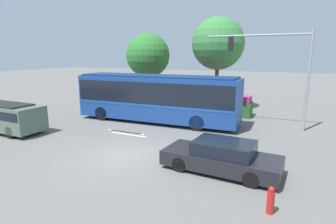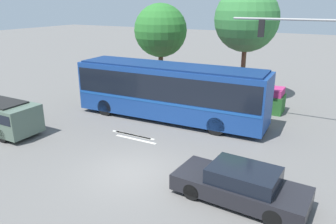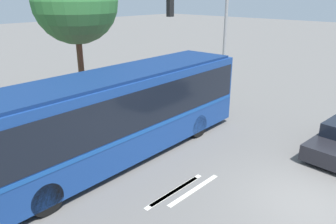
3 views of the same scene
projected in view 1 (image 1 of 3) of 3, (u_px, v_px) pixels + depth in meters
ground_plane at (126, 155)px, 12.89m from camera, size 140.00×140.00×0.00m
city_bus at (156, 96)px, 19.00m from camera, size 11.53×2.87×3.29m
sedan_foreground at (221, 157)px, 11.04m from camera, size 4.77×2.16×1.29m
suv_left_lane at (6, 115)px, 16.72m from camera, size 5.07×2.00×1.76m
traffic_light_pole at (280, 62)px, 16.90m from camera, size 6.39×0.24×6.23m
flowering_hedge at (191, 102)px, 22.67m from camera, size 9.81×1.49×1.57m
street_tree_left at (148, 56)px, 26.00m from camera, size 4.14×4.14×6.66m
street_tree_centre at (218, 44)px, 22.95m from camera, size 4.41×4.41×7.79m
fire_hydrant at (271, 201)px, 8.12m from camera, size 0.22×0.22×0.86m
lane_stripe_near at (128, 135)px, 16.23m from camera, size 2.40×0.16×0.01m
lane_stripe_mid at (124, 132)px, 16.83m from camera, size 2.40×0.16×0.01m
lane_stripe_far at (127, 132)px, 16.76m from camera, size 2.40×0.16×0.01m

